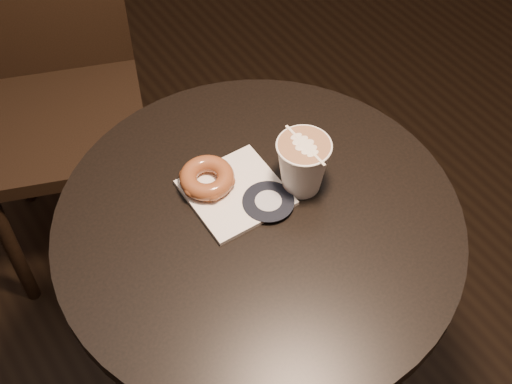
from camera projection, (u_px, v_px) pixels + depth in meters
cafe_table at (258, 282)px, 1.36m from camera, size 0.70×0.70×0.75m
chair at (46, 61)px, 1.71m from camera, size 0.54×0.54×1.05m
pastry_bag at (236, 193)px, 1.24m from camera, size 0.16×0.16×0.01m
doughnut at (207, 178)px, 1.23m from camera, size 0.10×0.10×0.03m
latte_cup at (303, 165)px, 1.21m from camera, size 0.09×0.09×0.10m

